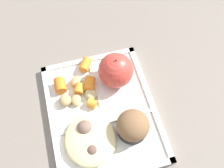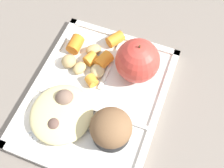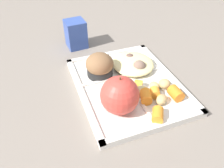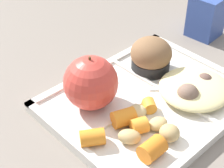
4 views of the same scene
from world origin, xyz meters
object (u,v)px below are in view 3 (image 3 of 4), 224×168
green_apple (120,95)px  plastic_fork (130,63)px  milk_carton (76,34)px  bran_muffin (100,66)px  lunch_tray (128,85)px

green_apple → plastic_fork: 0.20m
milk_carton → plastic_fork: bearing=-149.5°
green_apple → plastic_fork: bearing=-31.7°
green_apple → bran_muffin: 0.14m
lunch_tray → milk_carton: bearing=15.9°
bran_muffin → lunch_tray: bearing=-139.4°
bran_muffin → milk_carton: bearing=5.5°
plastic_fork → milk_carton: bearing=34.8°
green_apple → bran_muffin: (0.14, 0.00, -0.01)m
lunch_tray → bran_muffin: size_ratio=4.29×
plastic_fork → bran_muffin: bearing=102.4°
lunch_tray → plastic_fork: bearing=-28.3°
bran_muffin → plastic_fork: 0.11m
bran_muffin → plastic_fork: bearing=-77.6°
green_apple → milk_carton: (0.33, 0.02, -0.01)m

